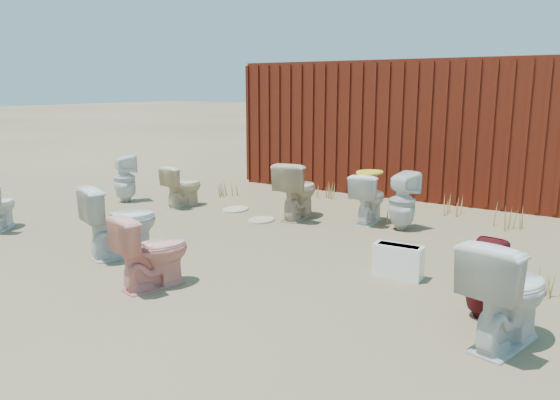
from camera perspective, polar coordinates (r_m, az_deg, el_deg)
The scene contains 21 objects.
ground at distance 6.50m, azimuth -2.91°, elevation -5.66°, with size 100.00×100.00×0.00m, color brown.
shipping_container at distance 10.87m, azimuth 13.50°, elevation 7.52°, with size 6.00×2.40×2.40m, color #44170B.
toilet_front_pink at distance 5.50m, azimuth -13.17°, elevation -5.19°, with size 0.42×0.73×0.74m, color #F29A8C.
toilet_front_c at distance 6.57m, azimuth -16.31°, elevation -2.12°, with size 0.47×0.83×0.84m, color silver.
toilet_front_maroon at distance 4.99m, azimuth 20.51°, elevation -7.80°, with size 0.31×0.31×0.68m, color #530E13.
toilet_front_e at distance 4.51m, azimuth 22.66°, elevation -8.89°, with size 0.48×0.83×0.85m, color silver.
toilet_back_a at distance 9.70m, azimuth -15.95°, elevation 2.21°, with size 0.37×0.38×0.82m, color white.
toilet_back_beige_left at distance 9.10m, azimuth -10.12°, elevation 1.45°, with size 0.38×0.67×0.69m, color beige.
toilet_back_beige_right at distance 8.15m, azimuth 1.81°, elevation 1.04°, with size 0.48×0.84×0.86m, color beige.
toilet_back_yellowlid at distance 7.98m, azimuth 9.26°, elevation 0.19°, with size 0.41×0.71×0.73m, color white.
toilet_back_e at distance 7.67m, azimuth 12.67°, elevation -0.11°, with size 0.37×0.37×0.81m, color silver.
yellow_lid at distance 7.92m, azimuth 9.35°, elevation 2.87°, with size 0.37×0.46×0.03m, color yellow.
loose_tank at distance 5.80m, azimuth 12.23°, elevation -6.28°, with size 0.50×0.20×0.35m, color white.
loose_lid_near at distance 8.79m, azimuth -4.65°, elevation -0.98°, with size 0.38×0.49×0.02m, color beige.
loose_lid_far at distance 8.07m, azimuth -1.97°, elevation -2.10°, with size 0.36×0.47×0.02m, color #C7B290.
weed_clump_a at distance 9.85m, azimuth -5.64°, elevation 1.18°, with size 0.36×0.36×0.29m, color olive.
weed_clump_b at distance 8.19m, azimuth 10.33°, elevation -1.27°, with size 0.32×0.32×0.25m, color olive.
weed_clump_c at distance 8.20m, azimuth 22.61°, elevation -1.70°, with size 0.36×0.36×0.33m, color olive.
weed_clump_d at distance 9.80m, azimuth 5.09°, elevation 1.14°, with size 0.30×0.30×0.29m, color olive.
weed_clump_e at distance 8.86m, azimuth 17.24°, elevation -0.46°, with size 0.34×0.34×0.30m, color olive.
weed_clump_f at distance 5.84m, azimuth 26.11°, elevation -7.69°, with size 0.28×0.28×0.24m, color olive.
Camera 1 is at (3.67, -5.01, 1.95)m, focal length 35.00 mm.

